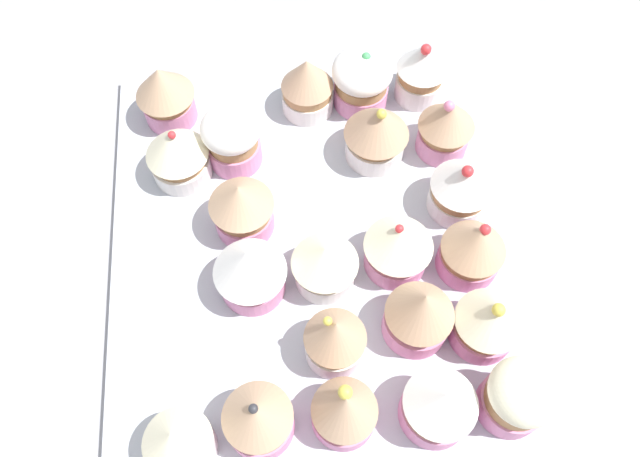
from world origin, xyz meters
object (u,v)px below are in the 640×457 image
at_px(cupcake_5, 422,70).
at_px(cupcake_15, 258,418).
at_px(cupcake_17, 242,206).
at_px(cupcake_16, 250,270).
at_px(cupcake_6, 440,405).
at_px(baking_tray, 320,246).
at_px(cupcake_14, 307,85).
at_px(cupcake_8, 398,247).
at_px(cupcake_13, 325,263).
at_px(cupcake_0, 518,396).
at_px(cupcake_19, 178,442).
at_px(cupcake_10, 362,80).
at_px(cupcake_2, 474,248).
at_px(cupcake_7, 420,313).
at_px(cupcake_21, 165,93).
at_px(cupcake_18, 232,138).
at_px(cupcake_11, 341,410).
at_px(cupcake_4, 447,125).
at_px(cupcake_20, 177,153).
at_px(cupcake_12, 333,338).
at_px(cupcake_9, 377,131).
at_px(cupcake_1, 489,321).
at_px(cupcake_3, 462,186).

relative_size(cupcake_5, cupcake_15, 1.11).
bearing_deg(cupcake_17, cupcake_16, -177.03).
distance_m(cupcake_6, cupcake_16, 0.20).
relative_size(baking_tray, cupcake_14, 6.59).
xyz_separation_m(cupcake_8, cupcake_13, (-0.01, 0.07, -0.00)).
bearing_deg(cupcake_0, cupcake_14, 21.19).
bearing_deg(cupcake_19, cupcake_10, -29.41).
bearing_deg(cupcake_2, cupcake_17, 71.79).
xyz_separation_m(cupcake_7, cupcake_13, (0.06, 0.08, -0.01)).
relative_size(baking_tray, cupcake_7, 6.26).
distance_m(cupcake_2, cupcake_7, 0.09).
bearing_deg(cupcake_19, cupcake_16, -24.99).
bearing_deg(cupcake_21, cupcake_14, -91.71).
relative_size(cupcake_15, cupcake_18, 1.01).
distance_m(cupcake_6, cupcake_11, 0.08).
height_order(cupcake_18, cupcake_19, cupcake_18).
xyz_separation_m(cupcake_6, cupcake_13, (0.14, 0.08, -0.00)).
bearing_deg(cupcake_15, cupcake_4, -38.23).
relative_size(cupcake_4, cupcake_7, 1.01).
xyz_separation_m(cupcake_4, cupcake_18, (0.01, 0.22, -0.00)).
xyz_separation_m(cupcake_14, cupcake_20, (-0.07, 0.14, -0.00)).
height_order(cupcake_4, cupcake_13, cupcake_4).
xyz_separation_m(baking_tray, cupcake_15, (-0.17, 0.07, 0.04)).
xyz_separation_m(cupcake_10, cupcake_11, (-0.35, 0.07, 0.00)).
xyz_separation_m(cupcake_10, cupcake_15, (-0.35, 0.14, 0.00)).
xyz_separation_m(cupcake_6, cupcake_20, (0.28, 0.21, 0.00)).
height_order(baking_tray, cupcake_10, cupcake_10).
height_order(cupcake_7, cupcake_12, cupcake_7).
bearing_deg(cupcake_0, cupcake_2, 1.56).
relative_size(cupcake_9, cupcake_15, 1.09).
bearing_deg(cupcake_0, cupcake_17, 45.99).
bearing_deg(cupcake_8, cupcake_19, 126.48).
distance_m(cupcake_1, cupcake_18, 0.31).
distance_m(cupcake_15, cupcake_17, 0.20).
bearing_deg(cupcake_3, cupcake_12, 133.82).
bearing_deg(cupcake_4, cupcake_16, 123.52).
distance_m(cupcake_8, cupcake_10, 0.21).
bearing_deg(baking_tray, cupcake_1, -129.53).
xyz_separation_m(cupcake_1, cupcake_17, (0.14, 0.21, 0.00)).
bearing_deg(cupcake_4, cupcake_17, 108.39).
xyz_separation_m(cupcake_5, cupcake_11, (-0.35, 0.14, -0.00)).
bearing_deg(cupcake_16, cupcake_6, -133.26).
xyz_separation_m(cupcake_3, cupcake_11, (-0.20, 0.15, -0.00)).
distance_m(cupcake_9, cupcake_14, 0.10).
height_order(baking_tray, cupcake_20, cupcake_20).
xyz_separation_m(cupcake_9, cupcake_11, (-0.27, 0.07, -0.00)).
bearing_deg(cupcake_20, cupcake_3, -104.73).
relative_size(cupcake_3, cupcake_21, 1.01).
relative_size(cupcake_3, cupcake_16, 1.05).
xyz_separation_m(cupcake_12, cupcake_14, (0.28, -0.01, 0.00)).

